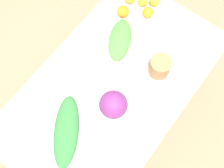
# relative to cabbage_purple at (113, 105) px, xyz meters

# --- Properties ---
(ground_plane) EXTENTS (8.00, 8.00, 0.00)m
(ground_plane) POSITION_rel_cabbage_purple_xyz_m (0.11, 0.09, -0.81)
(ground_plane) COLOR #937A5B
(dining_table) EXTENTS (1.38, 0.80, 0.74)m
(dining_table) POSITION_rel_cabbage_purple_xyz_m (0.11, 0.09, -0.18)
(dining_table) COLOR silver
(dining_table) RESTS_ON ground_plane
(cabbage_purple) EXTENTS (0.16, 0.16, 0.16)m
(cabbage_purple) POSITION_rel_cabbage_purple_xyz_m (0.00, 0.00, 0.00)
(cabbage_purple) COLOR #7A2D75
(cabbage_purple) RESTS_ON dining_table
(paper_bag) EXTENTS (0.12, 0.12, 0.13)m
(paper_bag) POSITION_rel_cabbage_purple_xyz_m (0.34, -0.07, -0.02)
(paper_bag) COLOR #997047
(paper_bag) RESTS_ON dining_table
(greens_bunch_scallion) EXTENTS (0.40, 0.34, 0.06)m
(greens_bunch_scallion) POSITION_rel_cabbage_purple_xyz_m (-0.26, 0.12, -0.05)
(greens_bunch_scallion) COLOR #337538
(greens_bunch_scallion) RESTS_ON dining_table
(greens_bunch_dandelion) EXTENTS (0.31, 0.25, 0.06)m
(greens_bunch_dandelion) POSITION_rel_cabbage_purple_xyz_m (0.36, 0.22, -0.05)
(greens_bunch_dandelion) COLOR #4C933D
(greens_bunch_dandelion) RESTS_ON dining_table
(orange_2) EXTENTS (0.07, 0.07, 0.07)m
(orange_2) POSITION_rel_cabbage_purple_xyz_m (0.61, 0.20, -0.04)
(orange_2) COLOR orange
(orange_2) RESTS_ON dining_table
(orange_3) EXTENTS (0.07, 0.07, 0.07)m
(orange_3) POSITION_rel_cabbage_purple_xyz_m (0.70, 0.21, -0.05)
(orange_3) COLOR orange
(orange_3) RESTS_ON dining_table
(orange_4) EXTENTS (0.06, 0.06, 0.06)m
(orange_4) POSITION_rel_cabbage_purple_xyz_m (0.66, 0.27, -0.05)
(orange_4) COLOR orange
(orange_4) RESTS_ON dining_table
(orange_5) EXTENTS (0.08, 0.08, 0.08)m
(orange_5) POSITION_rel_cabbage_purple_xyz_m (0.52, 0.32, -0.04)
(orange_5) COLOR orange
(orange_5) RESTS_ON dining_table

